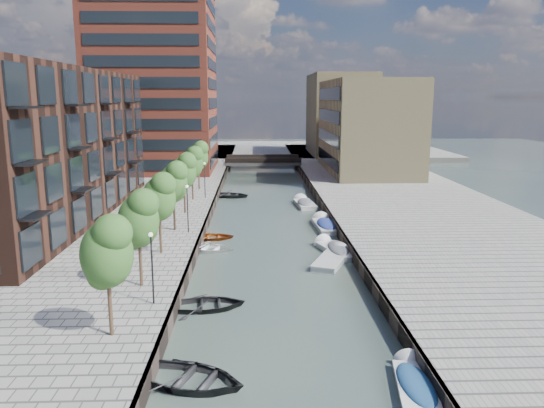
{
  "coord_description": "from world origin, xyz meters",
  "views": [
    {
      "loc": [
        -1.46,
        -20.4,
        12.42
      ],
      "look_at": [
        0.0,
        23.72,
        3.5
      ],
      "focal_mm": 35.0,
      "sensor_mm": 36.0,
      "label": 1
    }
  ],
  "objects_px": {
    "tree_4": "(184,170)",
    "motorboat_0": "(414,384)",
    "tree_0": "(107,250)",
    "bridge": "(263,161)",
    "tree_3": "(173,181)",
    "sloop_1": "(207,309)",
    "car": "(341,170)",
    "tree_6": "(198,155)",
    "tree_2": "(159,196)",
    "motorboat_3": "(325,225)",
    "motorboat_4": "(304,204)",
    "motorboat_1": "(335,249)",
    "sloop_2": "(211,239)",
    "sloop_4": "(230,197)",
    "tree_1": "(138,217)",
    "sloop_3": "(207,251)",
    "sloop_0": "(190,384)",
    "motorboat_2": "(333,260)",
    "tree_5": "(192,162)"
  },
  "relations": [
    {
      "from": "tree_2",
      "to": "motorboat_1",
      "type": "distance_m",
      "value": 14.84
    },
    {
      "from": "tree_0",
      "to": "sloop_0",
      "type": "distance_m",
      "value": 7.35
    },
    {
      "from": "sloop_3",
      "to": "motorboat_0",
      "type": "bearing_deg",
      "value": -135.64
    },
    {
      "from": "tree_2",
      "to": "tree_3",
      "type": "distance_m",
      "value": 7.0
    },
    {
      "from": "sloop_0",
      "to": "motorboat_1",
      "type": "relative_size",
      "value": 0.94
    },
    {
      "from": "sloop_4",
      "to": "motorboat_1",
      "type": "height_order",
      "value": "motorboat_1"
    },
    {
      "from": "tree_1",
      "to": "car",
      "type": "relative_size",
      "value": 1.61
    },
    {
      "from": "tree_2",
      "to": "car",
      "type": "relative_size",
      "value": 1.61
    },
    {
      "from": "bridge",
      "to": "tree_3",
      "type": "height_order",
      "value": "tree_3"
    },
    {
      "from": "tree_3",
      "to": "motorboat_1",
      "type": "xyz_separation_m",
      "value": [
        13.59,
        -3.94,
        -5.1
      ]
    },
    {
      "from": "motorboat_1",
      "to": "motorboat_4",
      "type": "xyz_separation_m",
      "value": [
        -0.8,
        18.96,
        0.01
      ]
    },
    {
      "from": "bridge",
      "to": "tree_0",
      "type": "height_order",
      "value": "tree_0"
    },
    {
      "from": "tree_6",
      "to": "tree_3",
      "type": "bearing_deg",
      "value": -90.0
    },
    {
      "from": "sloop_1",
      "to": "car",
      "type": "bearing_deg",
      "value": -24.44
    },
    {
      "from": "motorboat_4",
      "to": "tree_2",
      "type": "bearing_deg",
      "value": -120.14
    },
    {
      "from": "tree_4",
      "to": "sloop_0",
      "type": "xyz_separation_m",
      "value": [
        4.11,
        -31.0,
        -5.31
      ]
    },
    {
      "from": "sloop_2",
      "to": "sloop_3",
      "type": "distance_m",
      "value": 3.69
    },
    {
      "from": "tree_4",
      "to": "motorboat_0",
      "type": "height_order",
      "value": "tree_4"
    },
    {
      "from": "tree_0",
      "to": "tree_4",
      "type": "xyz_separation_m",
      "value": [
        0.0,
        28.0,
        0.0
      ]
    },
    {
      "from": "tree_6",
      "to": "car",
      "type": "relative_size",
      "value": 1.61
    },
    {
      "from": "motorboat_2",
      "to": "car",
      "type": "bearing_deg",
      "value": 80.0
    },
    {
      "from": "tree_4",
      "to": "sloop_4",
      "type": "bearing_deg",
      "value": 74.29
    },
    {
      "from": "tree_1",
      "to": "sloop_1",
      "type": "height_order",
      "value": "tree_1"
    },
    {
      "from": "motorboat_3",
      "to": "car",
      "type": "xyz_separation_m",
      "value": [
        6.33,
        29.83,
        1.4
      ]
    },
    {
      "from": "tree_2",
      "to": "tree_4",
      "type": "height_order",
      "value": "same"
    },
    {
      "from": "tree_6",
      "to": "motorboat_3",
      "type": "xyz_separation_m",
      "value": [
        13.87,
        -16.72,
        -5.07
      ]
    },
    {
      "from": "sloop_0",
      "to": "motorboat_3",
      "type": "height_order",
      "value": "motorboat_3"
    },
    {
      "from": "tree_0",
      "to": "motorboat_4",
      "type": "relative_size",
      "value": 1.06
    },
    {
      "from": "sloop_3",
      "to": "bridge",
      "type": "bearing_deg",
      "value": 11.24
    },
    {
      "from": "tree_2",
      "to": "motorboat_2",
      "type": "bearing_deg",
      "value": 2.69
    },
    {
      "from": "tree_3",
      "to": "sloop_0",
      "type": "relative_size",
      "value": 1.15
    },
    {
      "from": "sloop_3",
      "to": "motorboat_2",
      "type": "height_order",
      "value": "motorboat_2"
    },
    {
      "from": "sloop_4",
      "to": "tree_4",
      "type": "bearing_deg",
      "value": 179.77
    },
    {
      "from": "tree_3",
      "to": "car",
      "type": "height_order",
      "value": "tree_3"
    },
    {
      "from": "tree_2",
      "to": "motorboat_2",
      "type": "xyz_separation_m",
      "value": [
        13.06,
        0.61,
        -5.2
      ]
    },
    {
      "from": "sloop_1",
      "to": "sloop_4",
      "type": "distance_m",
      "value": 36.12
    },
    {
      "from": "motorboat_3",
      "to": "motorboat_0",
      "type": "bearing_deg",
      "value": -89.85
    },
    {
      "from": "tree_6",
      "to": "sloop_1",
      "type": "bearing_deg",
      "value": -83.57
    },
    {
      "from": "tree_2",
      "to": "motorboat_2",
      "type": "relative_size",
      "value": 1.06
    },
    {
      "from": "motorboat_3",
      "to": "car",
      "type": "distance_m",
      "value": 30.52
    },
    {
      "from": "sloop_4",
      "to": "motorboat_3",
      "type": "xyz_separation_m",
      "value": [
        10.02,
        -16.38,
        0.23
      ]
    },
    {
      "from": "tree_2",
      "to": "motorboat_0",
      "type": "height_order",
      "value": "tree_2"
    },
    {
      "from": "tree_1",
      "to": "motorboat_2",
      "type": "distance_m",
      "value": 15.98
    },
    {
      "from": "motorboat_3",
      "to": "tree_5",
      "type": "bearing_deg",
      "value": 144.97
    },
    {
      "from": "sloop_2",
      "to": "sloop_4",
      "type": "relative_size",
      "value": 0.83
    },
    {
      "from": "motorboat_1",
      "to": "motorboat_3",
      "type": "height_order",
      "value": "motorboat_3"
    },
    {
      "from": "sloop_2",
      "to": "sloop_4",
      "type": "distance_m",
      "value": 20.28
    },
    {
      "from": "sloop_1",
      "to": "motorboat_0",
      "type": "height_order",
      "value": "motorboat_0"
    },
    {
      "from": "bridge",
      "to": "tree_2",
      "type": "relative_size",
      "value": 2.18
    },
    {
      "from": "tree_5",
      "to": "motorboat_2",
      "type": "height_order",
      "value": "tree_5"
    }
  ]
}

